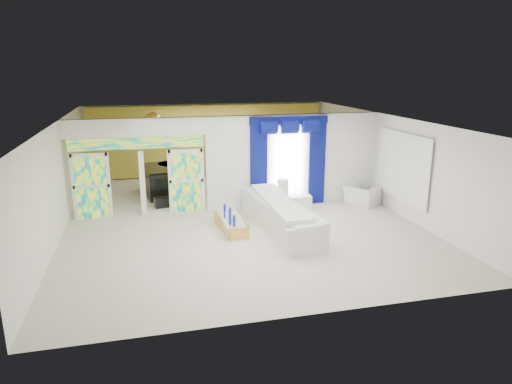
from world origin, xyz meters
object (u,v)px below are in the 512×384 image
object	(u,v)px
white_sofa	(280,217)
console_table	(291,203)
grand_piano	(166,180)
armchair	(362,195)
coffee_table	(231,224)

from	to	relation	value
white_sofa	console_table	size ratio (longest dim) A/B	3.18
grand_piano	armchair	bearing A→B (deg)	-34.49
console_table	armchair	world-z (taller)	armchair
coffee_table	armchair	distance (m)	4.93
grand_piano	coffee_table	bearing A→B (deg)	-79.42
white_sofa	coffee_table	distance (m)	1.40
coffee_table	white_sofa	bearing A→B (deg)	-12.53
coffee_table	console_table	distance (m)	2.75
armchair	white_sofa	bearing A→B (deg)	85.72
console_table	grand_piano	xyz separation A→B (m)	(-3.84, 2.87, 0.29)
white_sofa	armchair	world-z (taller)	white_sofa
armchair	console_table	bearing A→B (deg)	55.94
armchair	grand_piano	xyz separation A→B (m)	(-6.28, 3.01, 0.17)
coffee_table	console_table	bearing A→B (deg)	33.60
armchair	grand_piano	world-z (taller)	grand_piano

